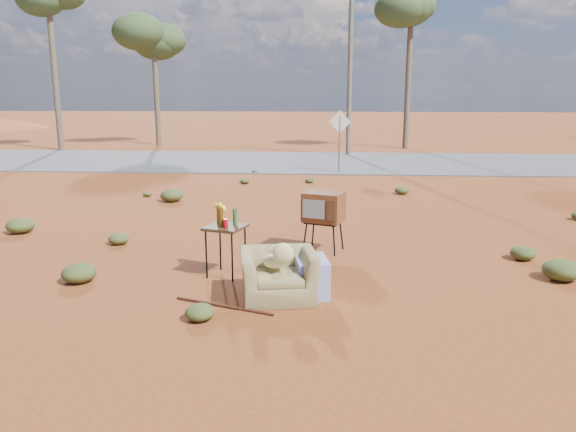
{
  "coord_description": "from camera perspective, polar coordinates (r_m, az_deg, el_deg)",
  "views": [
    {
      "loc": [
        1.09,
        -7.79,
        2.87
      ],
      "look_at": [
        0.44,
        1.41,
        0.8
      ],
      "focal_mm": 35.0,
      "sensor_mm": 36.0,
      "label": 1
    }
  ],
  "objects": [
    {
      "name": "eucalyptus_left",
      "position": [
        30.1,
        -23.17,
        19.43
      ],
      "size": [
        3.2,
        3.2,
        8.1
      ],
      "color": "brown",
      "rests_on": "ground"
    },
    {
      "name": "utility_pole_center",
      "position": [
        25.34,
        6.33,
        15.48
      ],
      "size": [
        1.4,
        0.2,
        8.0
      ],
      "color": "brown",
      "rests_on": "ground"
    },
    {
      "name": "scrub_patch",
      "position": [
        12.65,
        -4.76,
        0.14
      ],
      "size": [
        17.49,
        8.07,
        0.33
      ],
      "color": "#445224",
      "rests_on": "ground"
    },
    {
      "name": "eucalyptus_center",
      "position": [
        29.27,
        12.4,
        19.37
      ],
      "size": [
        3.2,
        3.2,
        7.6
      ],
      "color": "brown",
      "rests_on": "ground"
    },
    {
      "name": "tv_unit",
      "position": [
        10.1,
        3.63,
        0.84
      ],
      "size": [
        0.81,
        0.73,
        1.09
      ],
      "rotation": [
        0.0,
        0.0,
        -0.33
      ],
      "color": "black",
      "rests_on": "ground"
    },
    {
      "name": "road_sign",
      "position": [
        19.85,
        5.28,
        8.65
      ],
      "size": [
        0.78,
        0.06,
        2.19
      ],
      "color": "brown",
      "rests_on": "ground"
    },
    {
      "name": "rusty_bar",
      "position": [
        7.74,
        -6.53,
        -9.06
      ],
      "size": [
        1.43,
        0.55,
        0.04
      ],
      "primitive_type": "cylinder",
      "rotation": [
        0.0,
        1.57,
        -0.35
      ],
      "color": "#481F13",
      "rests_on": "ground"
    },
    {
      "name": "side_table",
      "position": [
        8.82,
        -6.5,
        -0.77
      ],
      "size": [
        0.71,
        0.71,
        1.13
      ],
      "rotation": [
        0.0,
        0.0,
        -0.31
      ],
      "color": "#3B2815",
      "rests_on": "ground"
    },
    {
      "name": "ground",
      "position": [
        8.38,
        -3.73,
        -7.42
      ],
      "size": [
        140.0,
        140.0,
        0.0
      ],
      "primitive_type": "plane",
      "color": "brown",
      "rests_on": "ground"
    },
    {
      "name": "eucalyptus_near_left",
      "position": [
        31.26,
        -13.48,
        17.06
      ],
      "size": [
        3.2,
        3.2,
        6.6
      ],
      "color": "brown",
      "rests_on": "ground"
    },
    {
      "name": "armchair",
      "position": [
        7.91,
        -0.34,
        -5.35
      ],
      "size": [
        1.32,
        0.99,
        0.92
      ],
      "rotation": [
        0.0,
        0.0,
        0.18
      ],
      "color": "olive",
      "rests_on": "ground"
    },
    {
      "name": "highway",
      "position": [
        23.0,
        1.3,
        5.54
      ],
      "size": [
        140.0,
        7.0,
        0.04
      ],
      "primitive_type": "cube",
      "color": "#565659",
      "rests_on": "ground"
    }
  ]
}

